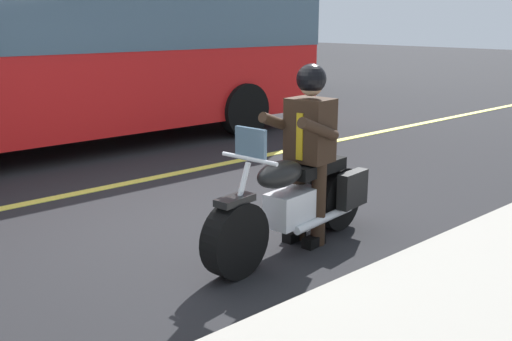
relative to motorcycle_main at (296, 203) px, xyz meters
The scene contains 5 objects.
ground_plane 1.24m from the motorcycle_main, 66.56° to the right, with size 80.00×80.00×0.00m, color black.
lane_center_stripe 3.13m from the motorcycle_main, 81.44° to the right, with size 60.00×0.16×0.01m, color #E5DB4C.
motorcycle_main is the anchor object (origin of this frame).
rider_main 0.61m from the motorcycle_main, behind, with size 0.68×0.61×1.74m.
bus_near 5.91m from the motorcycle_main, 85.67° to the right, with size 11.05×2.70×3.30m.
Camera 1 is at (3.22, 4.69, 2.12)m, focal length 40.10 mm.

